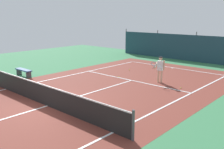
{
  "coord_description": "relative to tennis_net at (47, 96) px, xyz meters",
  "views": [
    {
      "loc": [
        9.71,
        -6.25,
        4.12
      ],
      "look_at": [
        0.48,
        3.96,
        0.9
      ],
      "focal_mm": 40.57,
      "sensor_mm": 36.0,
      "label": 1
    }
  ],
  "objects": [
    {
      "name": "tennis_ball_by_sideline",
      "position": [
        -1.24,
        6.53,
        -0.48
      ],
      "size": [
        0.07,
        0.07,
        0.07
      ],
      "primitive_type": "sphere",
      "color": "#CCDB33",
      "rests_on": "ground"
    },
    {
      "name": "back_fence",
      "position": [
        -0.0,
        16.24,
        0.16
      ],
      "size": [
        16.3,
        0.98,
        2.7
      ],
      "color": "#1E3D4C",
      "rests_on": "ground"
    },
    {
      "name": "courtside_bench",
      "position": [
        -6.31,
        2.33,
        -0.14
      ],
      "size": [
        1.6,
        0.4,
        0.49
      ],
      "color": "#335184",
      "rests_on": "ground"
    },
    {
      "name": "tennis_player",
      "position": [
        1.6,
        7.19,
        0.45
      ],
      "size": [
        0.61,
        0.81,
        1.64
      ],
      "rotation": [
        0.0,
        0.0,
        3.36
      ],
      "color": "#D8AD8C",
      "rests_on": "ground"
    },
    {
      "name": "tennis_ball_midcourt",
      "position": [
        3.24,
        6.86,
        -0.48
      ],
      "size": [
        0.07,
        0.07,
        0.07
      ],
      "primitive_type": "sphere",
      "color": "#CCDB33",
      "rests_on": "ground"
    },
    {
      "name": "ground_plane",
      "position": [
        0.0,
        0.0,
        -0.51
      ],
      "size": [
        36.0,
        36.0,
        0.0
      ],
      "primitive_type": "plane",
      "color": "#387A4C"
    },
    {
      "name": "court_surface",
      "position": [
        0.0,
        0.0,
        -0.51
      ],
      "size": [
        11.02,
        26.6,
        0.01
      ],
      "color": "brown",
      "rests_on": "ground"
    },
    {
      "name": "parked_car",
      "position": [
        -2.04,
        18.23,
        0.33
      ],
      "size": [
        2.1,
        4.25,
        1.68
      ],
      "rotation": [
        0.0,
        0.0,
        3.17
      ],
      "color": "black",
      "rests_on": "ground"
    },
    {
      "name": "tennis_net",
      "position": [
        0.0,
        0.0,
        0.0
      ],
      "size": [
        10.12,
        0.1,
        1.1
      ],
      "color": "black",
      "rests_on": "ground"
    },
    {
      "name": "tennis_ball_near_player",
      "position": [
        -2.07,
        8.78,
        -0.48
      ],
      "size": [
        0.07,
        0.07,
        0.07
      ],
      "primitive_type": "sphere",
      "color": "#CCDB33",
      "rests_on": "ground"
    }
  ]
}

